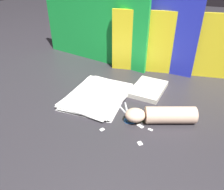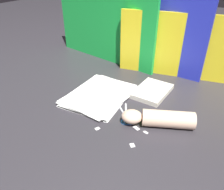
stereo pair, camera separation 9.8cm
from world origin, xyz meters
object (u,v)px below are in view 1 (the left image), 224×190
Objects in this scene: paper_stack at (98,96)px; hand_forearm at (162,115)px; scissors at (128,116)px; book_closed at (148,89)px.

paper_stack is 0.34m from hand_forearm.
hand_forearm is (0.14, 0.02, 0.03)m from scissors.
book_closed reaches higher than scissors.
paper_stack reaches higher than scissors.
scissors is (0.19, -0.09, -0.00)m from paper_stack.
scissors is at bearing -171.92° from hand_forearm.
scissors is 0.53× the size of hand_forearm.
hand_forearm is (0.33, -0.07, 0.03)m from paper_stack.
hand_forearm is at bearing 8.08° from scissors.
paper_stack is 2.38× the size of scissors.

